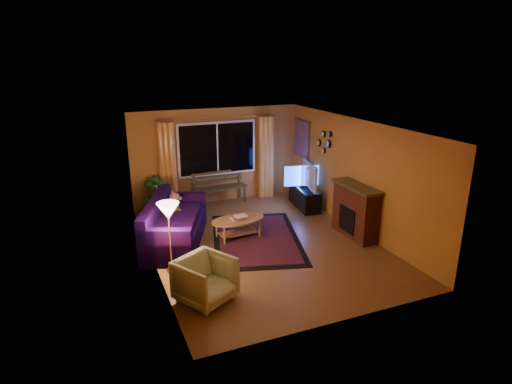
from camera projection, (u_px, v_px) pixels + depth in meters
name	position (u px, v px, depth m)	size (l,w,h in m)	color
floor	(261.00, 244.00, 9.05)	(4.50, 6.00, 0.02)	brown
ceiling	(262.00, 125.00, 8.27)	(4.50, 6.00, 0.02)	white
wall_back	(217.00, 156.00, 11.31)	(4.50, 0.02, 2.50)	#C47E35
wall_left	(149.00, 201.00, 7.84)	(0.02, 6.00, 2.50)	#C47E35
wall_right	(355.00, 175.00, 9.48)	(0.02, 6.00, 2.50)	#C47E35
window	(217.00, 149.00, 11.19)	(2.00, 0.02, 1.30)	black
curtain_rod	(217.00, 118.00, 10.90)	(0.03, 0.03, 3.20)	#BF8C3F
curtain_left	(167.00, 167.00, 10.74)	(0.36, 0.36, 2.24)	orange
curtain_right	(266.00, 157.00, 11.72)	(0.36, 0.36, 2.24)	orange
bench	(220.00, 196.00, 11.38)	(1.45, 0.43, 0.44)	#42381D
potted_plant	(155.00, 195.00, 10.69)	(0.52, 0.52, 0.93)	#235B1E
sofa	(175.00, 222.00, 8.93)	(1.01, 2.35, 0.95)	#180333
dog	(172.00, 204.00, 9.34)	(0.29, 0.40, 0.44)	#865D44
armchair	(205.00, 278.00, 6.82)	(0.79, 0.74, 0.82)	beige
floor_lamp	(170.00, 238.00, 7.69)	(0.22, 0.22, 1.31)	#BF8C3F
rug	(256.00, 238.00, 9.27)	(1.83, 2.88, 0.02)	#621109
coffee_table	(238.00, 228.00, 9.26)	(1.20, 1.20, 0.44)	#B67B4B
tv_console	(304.00, 197.00, 11.11)	(0.42, 1.27, 0.53)	black
television	(305.00, 175.00, 10.93)	(1.14, 0.15, 0.66)	black
fireplace	(356.00, 212.00, 9.27)	(0.40, 1.20, 1.10)	maroon
mirror_cluster	(324.00, 141.00, 10.44)	(0.06, 0.60, 0.56)	black
painting	(302.00, 138.00, 11.50)	(0.04, 0.76, 0.96)	#CF4D2F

